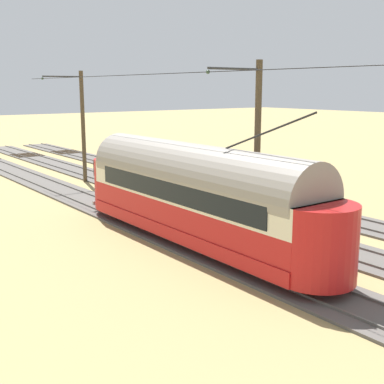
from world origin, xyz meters
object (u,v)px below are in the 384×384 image
Objects in this scene: vintage_streetcar at (195,193)px; catenary_pole_foreground at (82,125)px; track_end_bumper at (139,184)px; catenary_pole_mid_near at (256,148)px; switch_stand at (223,174)px.

vintage_streetcar is 2.03× the size of catenary_pole_foreground.
track_end_bumper is at bearing -109.80° from vintage_streetcar.
vintage_streetcar is 8.72× the size of track_end_bumper.
catenary_pole_foreground is at bearing -73.45° from track_end_bumper.
catenary_pole_mid_near is at bearing 162.31° from vintage_streetcar.
track_end_bumper is (-1.51, 5.08, -3.63)m from catenary_pole_foreground.
catenary_pole_foreground is at bearing -99.05° from vintage_streetcar.
track_end_bumper is at bearing -96.94° from catenary_pole_mid_near.
catenary_pole_mid_near is 4.29× the size of track_end_bumper.
switch_stand is at bearing -123.88° from catenary_pole_mid_near.
vintage_streetcar reaches higher than switch_stand.
track_end_bumper is (-4.16, -11.56, -1.85)m from vintage_streetcar.
catenary_pole_mid_near is at bearing 83.06° from track_end_bumper.
catenary_pole_foreground is (-2.65, -16.65, 1.78)m from vintage_streetcar.
catenary_pole_mid_near is 13.47m from switch_stand.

